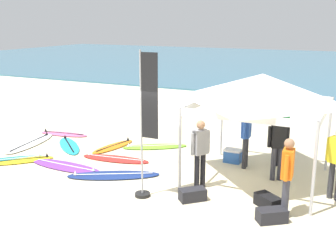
{
  "coord_description": "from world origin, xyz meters",
  "views": [
    {
      "loc": [
        4.66,
        -8.73,
        4.01
      ],
      "look_at": [
        -0.48,
        1.83,
        1.0
      ],
      "focal_mm": 44.22,
      "sensor_mm": 36.0,
      "label": 1
    }
  ],
  "objects_px": {
    "surfboard_navy": "(113,175)",
    "gear_bag_near_tent": "(193,195)",
    "surfboard_lime": "(155,146)",
    "banner_flag": "(146,132)",
    "gear_bag_by_pole": "(272,215)",
    "cooler_box": "(233,156)",
    "surfboard_orange": "(113,146)",
    "gear_bag_on_sand": "(268,201)",
    "surfboard_teal": "(10,160)",
    "surfboard_white": "(30,143)",
    "person_green": "(280,132)",
    "surfboard_red": "(115,159)",
    "person_blue": "(246,133)",
    "surfboard_cyan": "(69,145)",
    "person_orange": "(287,172)",
    "canopy_tent": "(262,88)",
    "surfboard_purple": "(66,166)",
    "person_black": "(278,143)",
    "surfboard_pink": "(64,134)",
    "surfboard_yellow": "(19,161)",
    "person_grey": "(200,150)"
  },
  "relations": [
    {
      "from": "gear_bag_by_pole",
      "to": "gear_bag_on_sand",
      "type": "bearing_deg",
      "value": 109.34
    },
    {
      "from": "surfboard_pink",
      "to": "banner_flag",
      "type": "relative_size",
      "value": 0.56
    },
    {
      "from": "surfboard_yellow",
      "to": "person_blue",
      "type": "height_order",
      "value": "person_blue"
    },
    {
      "from": "surfboard_cyan",
      "to": "surfboard_pink",
      "type": "distance_m",
      "value": 1.52
    },
    {
      "from": "surfboard_teal",
      "to": "surfboard_red",
      "type": "height_order",
      "value": "same"
    },
    {
      "from": "person_orange",
      "to": "person_grey",
      "type": "bearing_deg",
      "value": 163.22
    },
    {
      "from": "person_black",
      "to": "gear_bag_on_sand",
      "type": "bearing_deg",
      "value": -84.12
    },
    {
      "from": "surfboard_red",
      "to": "surfboard_purple",
      "type": "bearing_deg",
      "value": -127.76
    },
    {
      "from": "surfboard_white",
      "to": "surfboard_navy",
      "type": "distance_m",
      "value": 4.3
    },
    {
      "from": "surfboard_teal",
      "to": "surfboard_white",
      "type": "bearing_deg",
      "value": 114.69
    },
    {
      "from": "surfboard_lime",
      "to": "surfboard_navy",
      "type": "height_order",
      "value": "same"
    },
    {
      "from": "surfboard_teal",
      "to": "person_orange",
      "type": "xyz_separation_m",
      "value": [
        7.92,
        -0.09,
        0.95
      ]
    },
    {
      "from": "surfboard_pink",
      "to": "surfboard_orange",
      "type": "distance_m",
      "value": 2.51
    },
    {
      "from": "surfboard_teal",
      "to": "gear_bag_by_pole",
      "type": "height_order",
      "value": "gear_bag_by_pole"
    },
    {
      "from": "person_green",
      "to": "person_grey",
      "type": "bearing_deg",
      "value": -119.31
    },
    {
      "from": "surfboard_purple",
      "to": "person_blue",
      "type": "bearing_deg",
      "value": 25.96
    },
    {
      "from": "surfboard_purple",
      "to": "surfboard_orange",
      "type": "bearing_deg",
      "value": 85.52
    },
    {
      "from": "surfboard_teal",
      "to": "gear_bag_on_sand",
      "type": "distance_m",
      "value": 7.51
    },
    {
      "from": "banner_flag",
      "to": "gear_bag_by_pole",
      "type": "bearing_deg",
      "value": 0.89
    },
    {
      "from": "surfboard_orange",
      "to": "surfboard_pink",
      "type": "bearing_deg",
      "value": 168.34
    },
    {
      "from": "person_blue",
      "to": "banner_flag",
      "type": "height_order",
      "value": "banner_flag"
    },
    {
      "from": "cooler_box",
      "to": "gear_bag_on_sand",
      "type": "bearing_deg",
      "value": -58.05
    },
    {
      "from": "surfboard_lime",
      "to": "banner_flag",
      "type": "xyz_separation_m",
      "value": [
        1.64,
        -3.51,
        1.54
      ]
    },
    {
      "from": "person_black",
      "to": "person_orange",
      "type": "bearing_deg",
      "value": -73.59
    },
    {
      "from": "surfboard_pink",
      "to": "gear_bag_on_sand",
      "type": "xyz_separation_m",
      "value": [
        7.97,
        -2.74,
        0.1
      ]
    },
    {
      "from": "banner_flag",
      "to": "surfboard_orange",
      "type": "bearing_deg",
      "value": 134.23
    },
    {
      "from": "person_green",
      "to": "gear_bag_by_pole",
      "type": "xyz_separation_m",
      "value": [
        0.58,
        -3.51,
        -0.85
      ]
    },
    {
      "from": "surfboard_cyan",
      "to": "person_black",
      "type": "bearing_deg",
      "value": 0.18
    },
    {
      "from": "canopy_tent",
      "to": "surfboard_teal",
      "type": "xyz_separation_m",
      "value": [
        -6.89,
        -1.73,
        -2.35
      ]
    },
    {
      "from": "canopy_tent",
      "to": "person_blue",
      "type": "distance_m",
      "value": 1.68
    },
    {
      "from": "surfboard_cyan",
      "to": "person_blue",
      "type": "relative_size",
      "value": 1.1
    },
    {
      "from": "surfboard_red",
      "to": "gear_bag_on_sand",
      "type": "distance_m",
      "value": 4.95
    },
    {
      "from": "surfboard_yellow",
      "to": "gear_bag_by_pole",
      "type": "height_order",
      "value": "gear_bag_by_pole"
    },
    {
      "from": "surfboard_lime",
      "to": "person_black",
      "type": "bearing_deg",
      "value": -15.03
    },
    {
      "from": "person_blue",
      "to": "gear_bag_by_pole",
      "type": "xyz_separation_m",
      "value": [
        1.39,
        -2.93,
        -0.85
      ]
    },
    {
      "from": "surfboard_navy",
      "to": "gear_bag_near_tent",
      "type": "xyz_separation_m",
      "value": [
        2.47,
        -0.47,
        0.1
      ]
    },
    {
      "from": "gear_bag_by_pole",
      "to": "cooler_box",
      "type": "xyz_separation_m",
      "value": [
        -1.82,
        3.2,
        0.06
      ]
    },
    {
      "from": "surfboard_orange",
      "to": "gear_bag_on_sand",
      "type": "xyz_separation_m",
      "value": [
        5.51,
        -2.24,
        0.1
      ]
    },
    {
      "from": "surfboard_navy",
      "to": "person_green",
      "type": "distance_m",
      "value": 4.77
    },
    {
      "from": "gear_bag_on_sand",
      "to": "surfboard_lime",
      "type": "bearing_deg",
      "value": 146.74
    },
    {
      "from": "surfboard_cyan",
      "to": "person_orange",
      "type": "bearing_deg",
      "value": -15.25
    },
    {
      "from": "surfboard_navy",
      "to": "person_green",
      "type": "xyz_separation_m",
      "value": [
        3.75,
        2.79,
        0.95
      ]
    },
    {
      "from": "surfboard_yellow",
      "to": "gear_bag_on_sand",
      "type": "relative_size",
      "value": 2.93
    },
    {
      "from": "gear_bag_near_tent",
      "to": "canopy_tent",
      "type": "bearing_deg",
      "value": 61.95
    },
    {
      "from": "surfboard_red",
      "to": "person_blue",
      "type": "height_order",
      "value": "person_blue"
    },
    {
      "from": "surfboard_lime",
      "to": "surfboard_navy",
      "type": "bearing_deg",
      "value": -85.71
    },
    {
      "from": "surfboard_red",
      "to": "cooler_box",
      "type": "distance_m",
      "value": 3.46
    },
    {
      "from": "canopy_tent",
      "to": "surfboard_teal",
      "type": "bearing_deg",
      "value": -165.9
    },
    {
      "from": "surfboard_purple",
      "to": "banner_flag",
      "type": "xyz_separation_m",
      "value": [
        3.02,
        -0.77,
        1.54
      ]
    },
    {
      "from": "surfboard_orange",
      "to": "surfboard_purple",
      "type": "height_order",
      "value": "same"
    }
  ]
}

